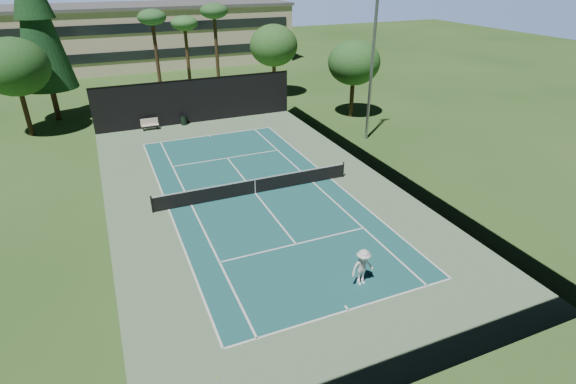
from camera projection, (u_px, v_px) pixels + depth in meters
name	position (u px, v px, depth m)	size (l,w,h in m)	color
ground	(255.00, 193.00, 28.76)	(160.00, 160.00, 0.00)	#305620
apron_slab	(255.00, 193.00, 28.76)	(18.00, 32.00, 0.01)	#63845C
court_surface	(255.00, 193.00, 28.75)	(10.97, 23.77, 0.01)	#1C5A5B
court_lines	(255.00, 193.00, 28.75)	(11.07, 23.87, 0.01)	white
tennis_net	(255.00, 186.00, 28.51)	(12.90, 0.10, 1.10)	black
fence	(254.00, 164.00, 27.91)	(18.04, 32.05, 4.03)	black
player	(363.00, 267.00, 20.21)	(1.18, 0.68, 1.82)	white
tennis_ball_a	(217.00, 377.00, 15.90)	(0.06, 0.06, 0.06)	#D2E834
tennis_ball_b	(213.00, 184.00, 29.88)	(0.07, 0.07, 0.07)	#BFD22F
tennis_ball_c	(223.00, 177.00, 30.91)	(0.08, 0.08, 0.08)	#B0D02F
tennis_ball_d	(161.00, 193.00, 28.79)	(0.07, 0.07, 0.07)	#CED630
park_bench	(150.00, 124.00, 39.67)	(1.50, 0.45, 1.02)	beige
trash_bin	(184.00, 120.00, 40.93)	(0.56, 0.56, 0.95)	black
pine_tree	(33.00, 11.00, 38.31)	(4.80, 4.80, 15.00)	#492E1F
palm_a	(152.00, 21.00, 44.07)	(2.80, 2.80, 9.32)	#422D1C
palm_b	(185.00, 26.00, 47.31)	(2.80, 2.80, 8.42)	#4C3720
palm_c	(214.00, 15.00, 45.16)	(2.80, 2.80, 9.77)	#40301B
decid_tree_a	(274.00, 46.00, 47.88)	(5.12, 5.12, 7.62)	#4D3821
decid_tree_b	(354.00, 63.00, 41.22)	(4.80, 4.80, 7.14)	#49311F
decid_tree_c	(14.00, 67.00, 36.04)	(5.44, 5.44, 8.09)	#422B1C
campus_building	(148.00, 34.00, 64.61)	(40.50, 12.50, 8.30)	beige
light_pole	(372.00, 60.00, 34.97)	(0.90, 0.25, 12.22)	#92959A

